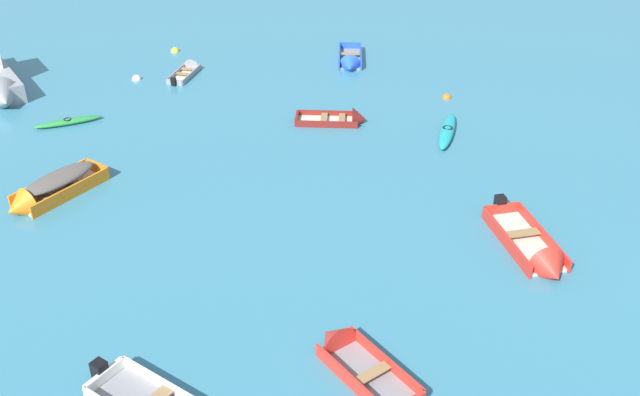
# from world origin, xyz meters

# --- Properties ---
(rowboat_grey_near_right) EXTENTS (0.90, 2.88, 0.81)m
(rowboat_grey_near_right) POSITION_xyz_m (-9.76, 34.70, 0.13)
(rowboat_grey_near_right) COLOR beige
(rowboat_grey_near_right) RESTS_ON ground_plane
(rowboat_red_back_row_right) EXTENTS (3.39, 3.05, 1.13)m
(rowboat_red_back_row_right) POSITION_xyz_m (2.76, 16.27, 0.19)
(rowboat_red_back_row_right) COLOR gray
(rowboat_red_back_row_right) RESTS_ON ground_plane
(rowboat_blue_center) EXTENTS (1.88, 3.73, 1.10)m
(rowboat_blue_center) POSITION_xyz_m (-1.85, 37.55, 0.19)
(rowboat_blue_center) COLOR gray
(rowboat_blue_center) RESTS_ON ground_plane
(rowboat_maroon_far_back) EXTENTS (3.31, 1.71, 1.07)m
(rowboat_maroon_far_back) POSITION_xyz_m (-0.50, 30.76, 0.14)
(rowboat_maroon_far_back) COLOR beige
(rowboat_maroon_far_back) RESTS_ON ground_plane
(kayak_turquoise_foreground_center) EXTENTS (0.63, 3.59, 0.34)m
(kayak_turquoise_foreground_center) POSITION_xyz_m (3.96, 30.71, 0.16)
(kayak_turquoise_foreground_center) COLOR teal
(kayak_turquoise_foreground_center) RESTS_ON ground_plane
(rowboat_red_outer_right) EXTENTS (3.09, 4.33, 1.29)m
(rowboat_red_outer_right) POSITION_xyz_m (7.75, 22.17, 0.21)
(rowboat_red_outer_right) COLOR beige
(rowboat_red_outer_right) RESTS_ON ground_plane
(kayak_green_back_row_center) EXTENTS (2.60, 2.15, 0.28)m
(kayak_green_back_row_center) POSITION_xyz_m (-12.46, 27.50, 0.13)
(kayak_green_back_row_center) COLOR #288C3D
(kayak_green_back_row_center) RESTS_ON ground_plane
(rowboat_orange_midfield_right) EXTENTS (2.57, 4.21, 1.19)m
(rowboat_orange_midfield_right) POSITION_xyz_m (-9.74, 21.58, 0.38)
(rowboat_orange_midfield_right) COLOR beige
(rowboat_orange_midfield_right) RESTS_ON ground_plane
(mooring_buoy_near_foreground) EXTENTS (0.48, 0.48, 0.48)m
(mooring_buoy_near_foreground) POSITION_xyz_m (-11.71, 37.28, 0.00)
(mooring_buoy_near_foreground) COLOR yellow
(mooring_buoy_near_foreground) RESTS_ON ground_plane
(mooring_buoy_far_field) EXTENTS (0.43, 0.43, 0.43)m
(mooring_buoy_far_field) POSITION_xyz_m (3.54, 34.62, 0.00)
(mooring_buoy_far_field) COLOR orange
(mooring_buoy_far_field) RESTS_ON ground_plane
(mooring_buoy_outer_edge) EXTENTS (0.47, 0.47, 0.47)m
(mooring_buoy_outer_edge) POSITION_xyz_m (-11.92, 33.05, 0.00)
(mooring_buoy_outer_edge) COLOR silver
(mooring_buoy_outer_edge) RESTS_ON ground_plane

